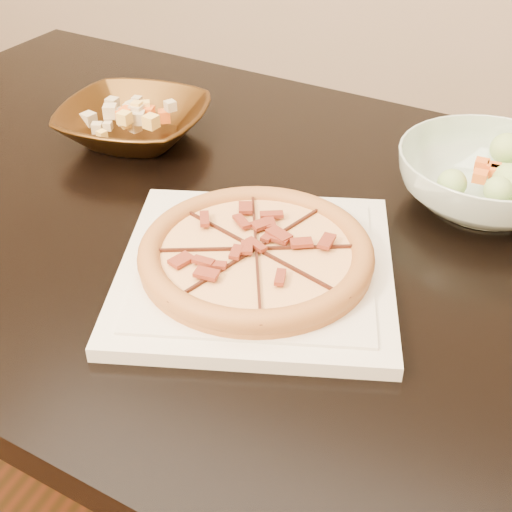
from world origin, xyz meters
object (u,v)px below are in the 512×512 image
(plate, at_px, (256,269))
(salad_bowl, at_px, (487,179))
(bronze_bowl, at_px, (134,123))
(pizza, at_px, (256,253))
(dining_table, at_px, (210,260))

(plate, bearing_deg, salad_bowl, 51.08)
(salad_bowl, bearing_deg, plate, -128.92)
(plate, xyz_separation_m, salad_bowl, (0.22, 0.28, 0.03))
(bronze_bowl, distance_m, salad_bowl, 0.54)
(pizza, height_order, salad_bowl, salad_bowl)
(pizza, relative_size, bronze_bowl, 1.21)
(plate, xyz_separation_m, pizza, (-0.00, 0.00, 0.02))
(dining_table, distance_m, bronze_bowl, 0.26)
(salad_bowl, bearing_deg, dining_table, -157.78)
(plate, relative_size, salad_bowl, 1.64)
(bronze_bowl, bearing_deg, plate, -38.75)
(bronze_bowl, bearing_deg, salad_bowl, 1.94)
(dining_table, height_order, bronze_bowl, bronze_bowl)
(plate, height_order, salad_bowl, salad_bowl)
(plate, height_order, bronze_bowl, bronze_bowl)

